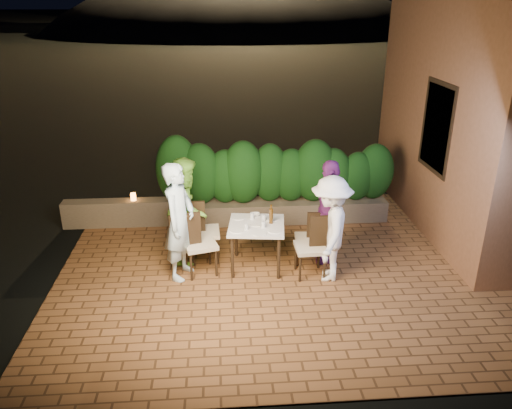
{
  "coord_description": "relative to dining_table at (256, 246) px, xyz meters",
  "views": [
    {
      "loc": [
        -0.91,
        -6.59,
        4.04
      ],
      "look_at": [
        -0.37,
        0.6,
        1.05
      ],
      "focal_mm": 35.0,
      "sensor_mm": 36.0,
      "label": 1
    }
  ],
  "objects": [
    {
      "name": "chair_right_front",
      "position": [
        0.81,
        -0.32,
        0.13
      ],
      "size": [
        0.48,
        0.48,
        1.0
      ],
      "primitive_type": null,
      "rotation": [
        0.0,
        0.0,
        3.18
      ],
      "color": "black",
      "rests_on": "ground"
    },
    {
      "name": "diner_white",
      "position": [
        1.08,
        -0.41,
        0.45
      ],
      "size": [
        0.87,
        1.19,
        1.66
      ],
      "primitive_type": "imported",
      "rotation": [
        0.0,
        0.0,
        -1.83
      ],
      "color": "white",
      "rests_on": "ground"
    },
    {
      "name": "plate_nw",
      "position": [
        -0.31,
        -0.2,
        0.38
      ],
      "size": [
        0.21,
        0.21,
        0.01
      ],
      "primitive_type": "cylinder",
      "color": "white",
      "rests_on": "dining_table"
    },
    {
      "name": "hill",
      "position": [
        2.37,
        59.5,
        -4.38
      ],
      "size": [
        52.0,
        40.0,
        22.0
      ],
      "primitive_type": "ellipsoid",
      "color": "black",
      "rests_on": "ground"
    },
    {
      "name": "dining_table",
      "position": [
        0.0,
        0.0,
        0.0
      ],
      "size": [
        0.96,
        0.96,
        0.75
      ],
      "primitive_type": null,
      "rotation": [
        0.0,
        0.0,
        -0.12
      ],
      "color": "white",
      "rests_on": "ground"
    },
    {
      "name": "ground",
      "position": [
        0.37,
        -0.5,
        -0.4
      ],
      "size": [
        400.0,
        400.0,
        0.0
      ],
      "primitive_type": "plane",
      "color": "black",
      "rests_on": "ground"
    },
    {
      "name": "window_frame",
      "position": [
        3.18,
        1.0,
        1.62
      ],
      "size": [
        0.06,
        1.15,
        1.55
      ],
      "primitive_type": "cube",
      "color": "black",
      "rests_on": "building_wall"
    },
    {
      "name": "plate_centre",
      "position": [
        -0.01,
        0.02,
        0.38
      ],
      "size": [
        0.23,
        0.23,
        0.01
      ],
      "primitive_type": "cylinder",
      "color": "white",
      "rests_on": "dining_table"
    },
    {
      "name": "chair_left_back",
      "position": [
        -0.83,
        0.32,
        0.14
      ],
      "size": [
        0.5,
        0.5,
        1.04
      ],
      "primitive_type": null,
      "rotation": [
        0.0,
        0.0,
        0.04
      ],
      "color": "black",
      "rests_on": "ground"
    },
    {
      "name": "glass_sw",
      "position": [
        -0.05,
        0.21,
        0.43
      ],
      "size": [
        0.06,
        0.06,
        0.11
      ],
      "primitive_type": "cylinder",
      "color": "silver",
      "rests_on": "dining_table"
    },
    {
      "name": "glass_nw",
      "position": [
        -0.17,
        -0.17,
        0.42
      ],
      "size": [
        0.06,
        0.06,
        0.1
      ],
      "primitive_type": "cylinder",
      "color": "silver",
      "rests_on": "dining_table"
    },
    {
      "name": "parapet",
      "position": [
        -2.43,
        1.8,
        -0.12
      ],
      "size": [
        2.2,
        0.3,
        0.5
      ],
      "primitive_type": "cube",
      "color": "brown",
      "rests_on": "ground"
    },
    {
      "name": "glass_ne",
      "position": [
        0.1,
        -0.12,
        0.43
      ],
      "size": [
        0.06,
        0.06,
        0.11
      ],
      "primitive_type": "cylinder",
      "color": "silver",
      "rests_on": "dining_table"
    },
    {
      "name": "plate_front",
      "position": [
        0.02,
        -0.34,
        0.38
      ],
      "size": [
        0.21,
        0.21,
        0.01
      ],
      "primitive_type": "cylinder",
      "color": "white",
      "rests_on": "dining_table"
    },
    {
      "name": "terrace_floor",
      "position": [
        0.37,
        0.0,
        -0.45
      ],
      "size": [
        7.0,
        6.0,
        0.15
      ],
      "primitive_type": "cube",
      "color": "brown",
      "rests_on": "ground"
    },
    {
      "name": "plate_se",
      "position": [
        0.27,
        0.19,
        0.38
      ],
      "size": [
        0.23,
        0.23,
        0.01
      ],
      "primitive_type": "cylinder",
      "color": "white",
      "rests_on": "dining_table"
    },
    {
      "name": "building_wall",
      "position": [
        3.97,
        1.5,
        2.12
      ],
      "size": [
        1.6,
        5.0,
        5.0
      ],
      "primitive_type": "cube",
      "color": "#945D3A",
      "rests_on": "ground"
    },
    {
      "name": "plate_ne",
      "position": [
        0.25,
        -0.26,
        0.38
      ],
      "size": [
        0.2,
        0.2,
        0.01
      ],
      "primitive_type": "cylinder",
      "color": "white",
      "rests_on": "dining_table"
    },
    {
      "name": "plate_sw",
      "position": [
        -0.27,
        0.27,
        0.38
      ],
      "size": [
        0.2,
        0.2,
        0.01
      ],
      "primitive_type": "cylinder",
      "color": "white",
      "rests_on": "dining_table"
    },
    {
      "name": "hedge",
      "position": [
        0.57,
        1.8,
        0.57
      ],
      "size": [
        4.0,
        0.7,
        1.1
      ],
      "primitive_type": null,
      "color": "#123A10",
      "rests_on": "planter"
    },
    {
      "name": "diner_blue",
      "position": [
        -1.18,
        -0.18,
        0.55
      ],
      "size": [
        0.64,
        0.78,
        1.85
      ],
      "primitive_type": "imported",
      "rotation": [
        0.0,
        0.0,
        1.22
      ],
      "color": "#C5EBFE",
      "rests_on": "ground"
    },
    {
      "name": "beer_bottle",
      "position": [
        0.23,
        0.03,
        0.53
      ],
      "size": [
        0.06,
        0.06,
        0.32
      ],
      "primitive_type": null,
      "color": "#482C0C",
      "rests_on": "dining_table"
    },
    {
      "name": "chair_left_front",
      "position": [
        -0.89,
        -0.11,
        0.15
      ],
      "size": [
        0.6,
        0.6,
        1.04
      ],
      "primitive_type": null,
      "rotation": [
        0.0,
        0.0,
        0.27
      ],
      "color": "black",
      "rests_on": "ground"
    },
    {
      "name": "glass_se",
      "position": [
        0.13,
        0.12,
        0.43
      ],
      "size": [
        0.06,
        0.06,
        0.11
      ],
      "primitive_type": "cylinder",
      "color": "silver",
      "rests_on": "dining_table"
    },
    {
      "name": "bowl",
      "position": [
        0.0,
        0.34,
        0.39
      ],
      "size": [
        0.16,
        0.16,
        0.04
      ],
      "primitive_type": "imported",
      "rotation": [
        0.0,
        0.0,
        -0.02
      ],
      "color": "white",
      "rests_on": "dining_table"
    },
    {
      "name": "chair_right_back",
      "position": [
        0.85,
        0.12,
        0.06
      ],
      "size": [
        0.44,
        0.44,
        0.87
      ],
      "primitive_type": null,
      "rotation": [
        0.0,
        0.0,
        3.06
      ],
      "color": "black",
      "rests_on": "ground"
    },
    {
      "name": "diner_purple",
      "position": [
        1.18,
        0.18,
        0.49
      ],
      "size": [
        0.47,
        1.03,
        1.73
      ],
      "primitive_type": "imported",
      "rotation": [
        0.0,
        0.0,
        -1.52
      ],
      "color": "#732777",
      "rests_on": "ground"
    },
    {
      "name": "planter",
      "position": [
        0.57,
        1.8,
        -0.17
      ],
      "size": [
        4.2,
        0.55,
        0.4
      ],
      "primitive_type": "cube",
      "color": "brown",
      "rests_on": "ground"
    },
    {
      "name": "window_pane",
      "position": [
        3.19,
        1.0,
        1.62
      ],
      "size": [
        0.08,
        1.0,
        1.4
      ],
      "primitive_type": "cube",
      "color": "black",
      "rests_on": "building_wall"
    },
    {
      "name": "parapet_lamp",
      "position": [
        -2.2,
        1.8,
        0.2
      ],
      "size": [
        0.1,
        0.1,
        0.14
      ],
      "primitive_type": "cylinder",
      "color": "orange",
      "rests_on": "parapet"
    },
    {
      "name": "diner_green",
      "position": [
        -1.1,
        0.42,
        0.49
      ],
      "size": [
        0.68,
        0.86,
        1.73
      ],
      "primitive_type": "imported",
      "rotation": [
        0.0,
        0.0,
        1.54
      ],
      "color": "#86D843",
      "rests_on": "ground"
    }
  ]
}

